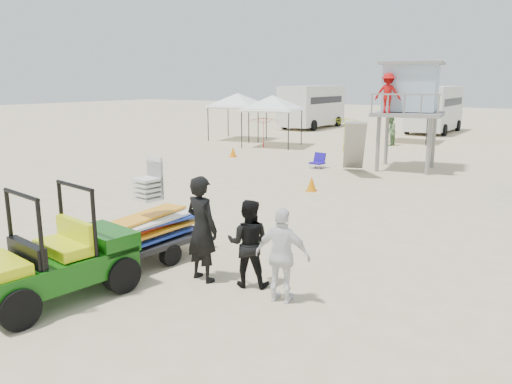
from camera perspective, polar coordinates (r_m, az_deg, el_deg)
The scene contains 18 objects.
ground at distance 9.08m, azimuth -13.43°, elevation -11.13°, with size 140.00×140.00×0.00m, color beige.
utility_cart at distance 8.93m, azimuth -22.32°, elevation -6.14°, with size 1.57×2.62×1.88m.
surf_trailer at distance 10.37m, azimuth -11.61°, elevation -3.55°, with size 1.37×2.20×1.87m.
man_left at distance 9.11m, azimuth -6.21°, elevation -4.20°, with size 0.71×0.47×1.96m, color black.
man_mid at distance 8.87m, azimuth -0.89°, elevation -5.86°, with size 0.77×0.60×1.58m, color black.
man_right at distance 8.24m, azimuth 3.06°, elevation -7.29°, with size 0.94×0.39×1.60m, color white.
lifeguard_tower at distance 21.62m, azimuth 17.03°, elevation 10.89°, with size 3.05×3.05×4.26m.
canopy_white_a at distance 28.20m, azimuth 1.91°, elevation 10.72°, with size 3.41×3.41×3.25m.
canopy_white_b at distance 31.42m, azimuth -2.12°, elevation 10.96°, with size 3.35×3.35×3.29m.
canopy_white_c at distance 31.61m, azimuth 17.17°, elevation 9.94°, with size 3.06×3.06×3.02m.
umbrella_a at distance 27.65m, azimuth 0.80°, elevation 6.87°, with size 1.89×1.92×1.73m, color red.
umbrella_b at distance 26.46m, azimuth 10.08°, elevation 6.52°, with size 1.98×2.02×1.82m, color #C2CB12.
cone_near at distance 16.76m, azimuth 6.36°, elevation 0.95°, with size 0.34×0.34×0.50m, color orange.
cone_far at distance 24.32m, azimuth -2.65°, elevation 4.62°, with size 0.34×0.34×0.50m, color orange.
beach_chair_a at distance 21.33m, azimuth 7.13°, elevation 3.59°, with size 0.60×0.64×0.64m.
rv_far_left at distance 40.01m, azimuth 6.45°, elevation 9.88°, with size 2.64×6.80×3.25m.
rv_mid_left at distance 38.26m, azimuth 19.75°, elevation 9.12°, with size 2.65×6.50×3.25m.
distant_beachgoers at distance 26.90m, azimuth 27.06°, elevation 5.28°, with size 13.00×12.83×1.70m.
Camera 1 is at (6.17, -5.60, 3.59)m, focal length 35.00 mm.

